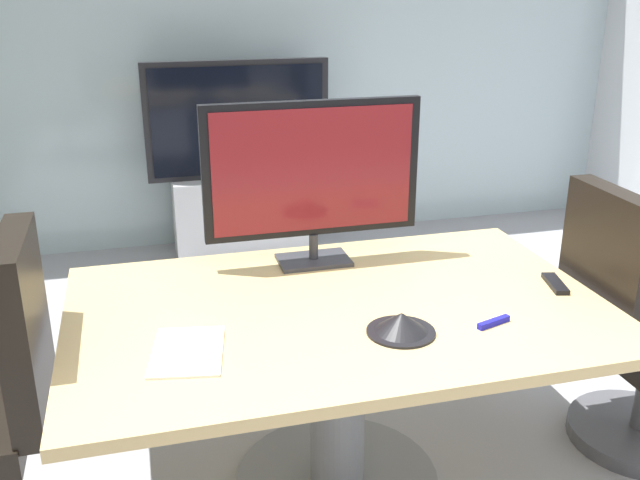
{
  "coord_description": "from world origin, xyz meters",
  "views": [
    {
      "loc": [
        -0.75,
        -1.84,
        1.8
      ],
      "look_at": [
        -0.11,
        0.53,
        0.89
      ],
      "focal_mm": 39.94,
      "sensor_mm": 36.0,
      "label": 1
    }
  ],
  "objects_px": {
    "tv_monitor": "(313,174)",
    "conference_phone": "(401,324)",
    "wall_display_unit": "(240,191)",
    "conference_table": "(338,354)",
    "office_chair_right": "(633,344)",
    "remote_control": "(555,284)"
  },
  "relations": [
    {
      "from": "office_chair_right",
      "to": "wall_display_unit",
      "type": "relative_size",
      "value": 0.83
    },
    {
      "from": "tv_monitor",
      "to": "conference_table",
      "type": "bearing_deg",
      "value": -92.13
    },
    {
      "from": "tv_monitor",
      "to": "wall_display_unit",
      "type": "distance_m",
      "value": 2.16
    },
    {
      "from": "remote_control",
      "to": "office_chair_right",
      "type": "bearing_deg",
      "value": 11.01
    },
    {
      "from": "office_chair_right",
      "to": "tv_monitor",
      "type": "distance_m",
      "value": 1.41
    },
    {
      "from": "remote_control",
      "to": "conference_table",
      "type": "bearing_deg",
      "value": -169.78
    },
    {
      "from": "office_chair_right",
      "to": "conference_phone",
      "type": "height_order",
      "value": "office_chair_right"
    },
    {
      "from": "conference_phone",
      "to": "remote_control",
      "type": "relative_size",
      "value": 1.29
    },
    {
      "from": "wall_display_unit",
      "to": "tv_monitor",
      "type": "bearing_deg",
      "value": -90.62
    },
    {
      "from": "office_chair_right",
      "to": "remote_control",
      "type": "distance_m",
      "value": 0.47
    },
    {
      "from": "conference_table",
      "to": "office_chair_right",
      "type": "distance_m",
      "value": 1.19
    },
    {
      "from": "tv_monitor",
      "to": "conference_phone",
      "type": "bearing_deg",
      "value": -79.84
    },
    {
      "from": "tv_monitor",
      "to": "wall_display_unit",
      "type": "height_order",
      "value": "tv_monitor"
    },
    {
      "from": "tv_monitor",
      "to": "conference_phone",
      "type": "distance_m",
      "value": 0.75
    },
    {
      "from": "conference_phone",
      "to": "remote_control",
      "type": "distance_m",
      "value": 0.71
    },
    {
      "from": "office_chair_right",
      "to": "tv_monitor",
      "type": "height_order",
      "value": "tv_monitor"
    },
    {
      "from": "conference_table",
      "to": "tv_monitor",
      "type": "xyz_separation_m",
      "value": [
        0.02,
        0.41,
        0.55
      ]
    },
    {
      "from": "conference_table",
      "to": "conference_phone",
      "type": "distance_m",
      "value": 0.36
    },
    {
      "from": "office_chair_right",
      "to": "wall_display_unit",
      "type": "distance_m",
      "value": 2.78
    },
    {
      "from": "office_chair_right",
      "to": "tv_monitor",
      "type": "relative_size",
      "value": 1.3
    },
    {
      "from": "tv_monitor",
      "to": "remote_control",
      "type": "bearing_deg",
      "value": -30.11
    },
    {
      "from": "conference_table",
      "to": "remote_control",
      "type": "bearing_deg",
      "value": -3.35
    }
  ]
}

